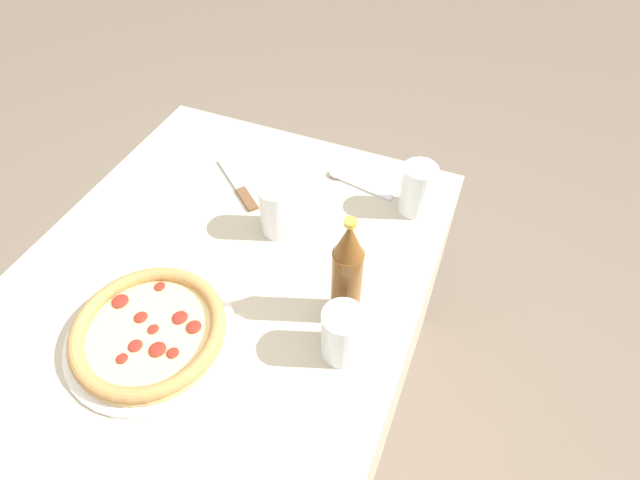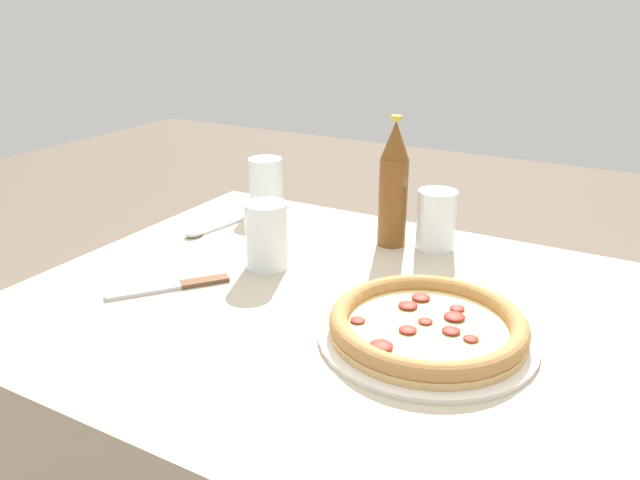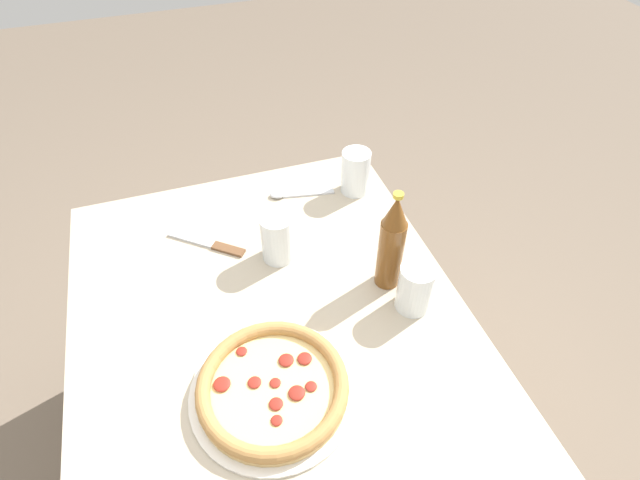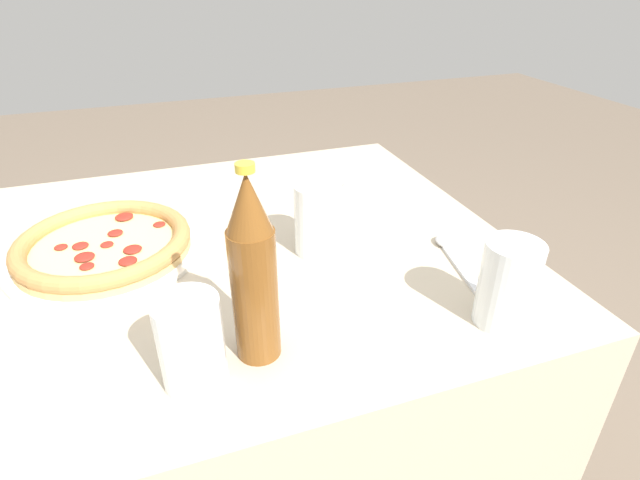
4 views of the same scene
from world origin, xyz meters
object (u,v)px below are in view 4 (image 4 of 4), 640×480
(pizza_veggie, at_px, (104,245))
(knife, at_px, (335,205))
(glass_water, at_px, (507,286))
(beer_bottle, at_px, (253,272))
(glass_lemonade, at_px, (192,347))
(glass_mango_juice, at_px, (318,222))
(spoon, at_px, (453,253))

(pizza_veggie, relative_size, knife, 1.81)
(glass_water, bearing_deg, pizza_veggie, 144.97)
(beer_bottle, height_order, knife, beer_bottle)
(glass_lemonade, xyz_separation_m, glass_mango_juice, (0.25, 0.25, 0.00))
(glass_lemonade, height_order, beer_bottle, beer_bottle)
(pizza_veggie, height_order, glass_water, glass_water)
(glass_water, relative_size, beer_bottle, 0.48)
(pizza_veggie, height_order, glass_lemonade, glass_lemonade)
(pizza_veggie, height_order, knife, pizza_veggie)
(beer_bottle, bearing_deg, pizza_veggie, 121.08)
(glass_lemonade, relative_size, spoon, 0.66)
(pizza_veggie, distance_m, glass_lemonade, 0.37)
(beer_bottle, xyz_separation_m, knife, (0.25, 0.38, -0.12))
(knife, bearing_deg, beer_bottle, -123.52)
(knife, bearing_deg, pizza_veggie, -173.48)
(glass_lemonade, height_order, glass_water, glass_water)
(glass_mango_juice, bearing_deg, glass_lemonade, -134.72)
(glass_water, height_order, spoon, glass_water)
(glass_lemonade, bearing_deg, beer_bottle, 16.35)
(glass_mango_juice, height_order, knife, glass_mango_juice)
(pizza_veggie, bearing_deg, glass_lemonade, -72.36)
(spoon, bearing_deg, beer_bottle, -161.40)
(pizza_veggie, bearing_deg, glass_mango_juice, -16.57)
(glass_lemonade, bearing_deg, pizza_veggie, 107.64)
(glass_mango_juice, xyz_separation_m, glass_water, (0.18, -0.27, 0.00))
(glass_water, bearing_deg, knife, 102.10)
(glass_lemonade, relative_size, glass_water, 0.95)
(glass_lemonade, distance_m, glass_mango_juice, 0.35)
(glass_mango_juice, xyz_separation_m, beer_bottle, (-0.16, -0.22, 0.07))
(knife, height_order, spoon, spoon)
(beer_bottle, xyz_separation_m, spoon, (0.38, 0.13, -0.12))
(pizza_veggie, bearing_deg, spoon, -19.27)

